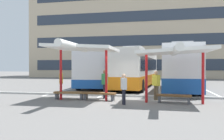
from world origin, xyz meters
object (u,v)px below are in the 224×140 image
Objects in this scene: coach_bus_2 at (182,69)px; bench_0 at (69,94)px; coach_bus_0 at (101,70)px; waiting_shelter_1 at (174,52)px; bench_1 at (99,94)px; waiting_passenger_1 at (61,81)px; bench_2 at (174,97)px; waiting_passenger_2 at (124,87)px; waiting_passenger_3 at (105,82)px; waiting_shelter_0 at (81,49)px; coach_bus_1 at (137,69)px; waiting_passenger_0 at (156,83)px.

coach_bus_2 is 9.72m from bench_0.
waiting_shelter_1 is at bearing -56.55° from coach_bus_0.
bench_1 is 3.03m from waiting_passenger_1.
coach_bus_2 reaches higher than bench_1.
waiting_shelter_1 reaches higher than bench_0.
coach_bus_0 is 5.60× the size of bench_1.
bench_2 is 1.18× the size of waiting_passenger_2.
coach_bus_0 is 9.47m from bench_1.
waiting_passenger_1 is at bearing 159.58° from bench_1.
waiting_shelter_1 is at bearing -19.04° from waiting_passenger_3.
waiting_shelter_1 is at bearing -1.05° from waiting_shelter_0.
coach_bus_1 reaches higher than waiting_passenger_0.
waiting_passenger_3 is (-1.22, -8.01, -0.67)m from coach_bus_1.
bench_0 is 1.05× the size of waiting_passenger_3.
waiting_shelter_1 is at bearing -5.11° from bench_0.
waiting_shelter_0 is (1.36, -9.52, 1.26)m from coach_bus_0.
coach_bus_1 is at bearing 76.38° from waiting_shelter_0.
bench_2 is at bearing -14.81° from waiting_passenger_3.
coach_bus_1 reaches higher than waiting_shelter_0.
coach_bus_1 is at bearing 81.34° from bench_1.
waiting_passenger_1 is at bearing 176.64° from waiting_passenger_3.
bench_2 is 1.09× the size of waiting_passenger_0.
bench_2 is at bearing -2.02° from bench_0.
coach_bus_0 is at bearing 92.88° from bench_0.
waiting_passenger_2 is (0.24, -10.02, -0.80)m from coach_bus_1.
coach_bus_1 is at bearing 106.83° from bench_2.
waiting_shelter_1 is at bearing -54.06° from waiting_passenger_0.
waiting_passenger_2 reaches higher than bench_0.
waiting_passenger_1 reaches higher than waiting_passenger_2.
coach_bus_0 is at bearing 161.80° from coach_bus_2.
waiting_shelter_0 reaches higher than waiting_shelter_1.
bench_0 is at bearing -109.60° from coach_bus_1.
coach_bus_0 is at bearing 124.34° from bench_2.
coach_bus_2 is 6.03× the size of waiting_passenger_3.
bench_2 is 1.06× the size of waiting_passenger_1.
waiting_passenger_3 is (2.39, -8.24, -0.62)m from coach_bus_0.
coach_bus_2 is 8.63m from waiting_passenger_2.
waiting_passenger_0 reaches higher than waiting_passenger_2.
bench_1 is (-1.35, -8.87, -1.34)m from coach_bus_1.
waiting_passenger_2 is (-3.57, -7.81, -0.84)m from coach_bus_2.
bench_2 is at bearing -45.97° from waiting_passenger_0.
coach_bus_0 is at bearing 123.05° from waiting_passenger_0.
waiting_shelter_0 is at bearing -155.33° from bench_1.
waiting_shelter_1 is at bearing -73.71° from coach_bus_1.
waiting_shelter_1 is 4.49m from waiting_passenger_3.
waiting_passenger_2 is (3.85, -10.25, -0.75)m from coach_bus_0.
waiting_passenger_2 is (1.59, -1.14, 0.53)m from bench_1.
bench_1 is 1.28× the size of waiting_passenger_2.
waiting_shelter_1 is at bearing -90.00° from bench_2.
coach_bus_0 is 6.39× the size of waiting_passenger_3.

